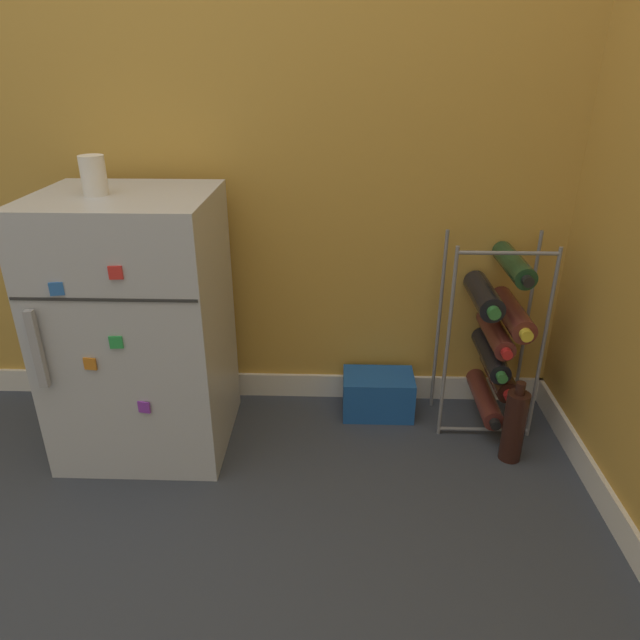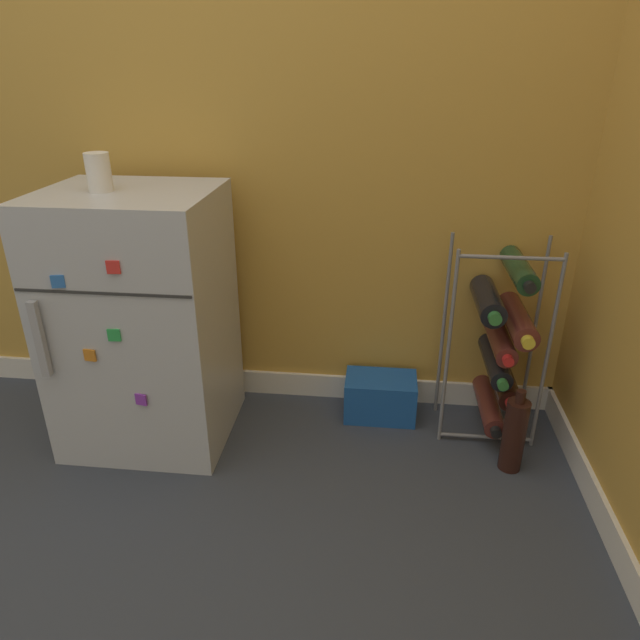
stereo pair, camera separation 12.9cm
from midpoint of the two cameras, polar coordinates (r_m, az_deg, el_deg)
ground_plane at (r=1.74m, az=-5.14°, el=-17.92°), size 14.00×14.00×0.00m
wall_back at (r=1.92m, az=-2.56°, el=26.51°), size 6.99×0.07×2.50m
mini_fridge at (r=1.89m, az=-15.42°, el=-0.11°), size 0.51×0.47×0.83m
wine_rack at (r=1.97m, az=19.47°, el=-1.97°), size 0.32×0.32×0.67m
soda_box at (r=2.07m, az=7.84°, el=-7.63°), size 0.25×0.16×0.15m
fridge_top_cup at (r=1.76m, az=-19.27°, el=13.77°), size 0.07×0.07×0.11m
loose_bottle_floor at (r=1.90m, az=20.73°, el=-10.71°), size 0.07×0.07×0.28m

